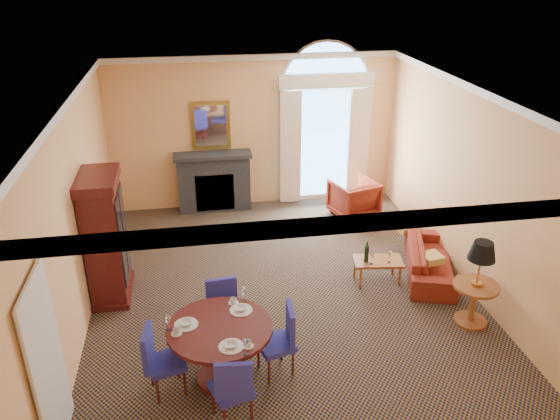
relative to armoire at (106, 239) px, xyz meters
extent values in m
plane|color=black|center=(2.72, -0.55, -0.99)|extent=(7.50, 7.50, 0.00)
cube|color=#F9BB77|center=(2.72, 3.20, 0.61)|extent=(6.00, 0.04, 3.20)
cube|color=#F9BB77|center=(-0.28, -0.55, 0.61)|extent=(0.04, 7.50, 3.20)
cube|color=#F9BB77|center=(5.72, -0.55, 0.61)|extent=(0.04, 7.50, 3.20)
cube|color=silver|center=(2.72, -0.55, 2.21)|extent=(6.00, 7.50, 0.04)
cube|color=silver|center=(2.72, -0.55, 2.15)|extent=(6.00, 7.50, 0.12)
cube|color=silver|center=(-0.24, -2.95, 0.04)|extent=(0.08, 0.90, 2.06)
cube|color=#303339|center=(1.82, 3.00, -0.39)|extent=(1.50, 0.40, 1.20)
cube|color=#303339|center=(1.82, 2.97, 0.25)|extent=(1.60, 0.46, 0.08)
cube|color=gold|center=(1.82, 3.17, 0.81)|extent=(0.80, 0.04, 1.00)
cube|color=white|center=(1.82, 3.15, 0.81)|extent=(0.64, 0.02, 0.84)
cube|color=silver|center=(4.22, 3.18, 0.26)|extent=(1.90, 0.04, 2.50)
cube|color=#8DC0EC|center=(4.22, 3.17, 0.26)|extent=(1.70, 0.02, 2.30)
cylinder|color=silver|center=(4.22, 3.18, 1.51)|extent=(1.90, 0.04, 1.90)
cube|color=beige|center=(3.47, 3.06, 0.26)|extent=(0.45, 0.06, 2.45)
cube|color=beige|center=(4.97, 3.06, 0.26)|extent=(0.45, 0.06, 2.45)
cube|color=beige|center=(4.22, 3.06, 1.66)|extent=(2.00, 0.08, 0.30)
cube|color=#41100E|center=(0.00, 0.00, -0.04)|extent=(0.52, 0.95, 1.90)
cube|color=#41100E|center=(0.00, 0.00, 0.98)|extent=(0.59, 1.04, 0.15)
cube|color=#41100E|center=(0.00, 0.00, -0.94)|extent=(0.59, 1.04, 0.09)
cylinder|color=#41100E|center=(1.59, -2.27, -0.19)|extent=(1.32, 1.32, 0.05)
cylinder|color=#41100E|center=(1.59, -2.27, -0.60)|extent=(0.18, 0.18, 0.77)
cylinder|color=#41100E|center=(1.59, -2.27, -0.95)|extent=(0.66, 0.66, 0.07)
cylinder|color=white|center=(1.89, -1.97, -0.15)|extent=(0.30, 0.30, 0.01)
imported|color=white|center=(1.89, -1.97, -0.13)|extent=(0.15, 0.15, 0.04)
imported|color=white|center=(1.81, -1.79, -0.12)|extent=(0.09, 0.09, 0.07)
cylinder|color=white|center=(1.19, -2.16, -0.15)|extent=(0.30, 0.30, 0.01)
imported|color=white|center=(1.19, -2.16, -0.13)|extent=(0.15, 0.15, 0.04)
imported|color=white|center=(1.07, -2.32, -0.12)|extent=(0.09, 0.09, 0.07)
cylinder|color=white|center=(1.70, -2.67, -0.15)|extent=(0.30, 0.30, 0.01)
imported|color=white|center=(1.70, -2.67, -0.13)|extent=(0.15, 0.15, 0.04)
imported|color=white|center=(1.90, -2.69, -0.12)|extent=(0.09, 0.09, 0.07)
cube|color=navy|center=(1.66, -1.59, -0.56)|extent=(0.54, 0.54, 0.07)
cube|color=navy|center=(1.67, -1.39, -0.28)|extent=(0.43, 0.10, 0.51)
cylinder|color=#41100E|center=(1.77, -1.38, -0.79)|extent=(0.03, 0.03, 0.39)
cylinder|color=#41100E|center=(1.45, -1.48, -0.79)|extent=(0.03, 0.03, 0.39)
cylinder|color=#41100E|center=(1.87, -1.70, -0.79)|extent=(0.03, 0.03, 0.39)
cylinder|color=#41100E|center=(1.54, -1.80, -0.79)|extent=(0.03, 0.03, 0.39)
cube|color=navy|center=(1.67, -2.93, -0.56)|extent=(0.55, 0.55, 0.07)
cube|color=navy|center=(1.69, -3.13, -0.28)|extent=(0.43, 0.11, 0.51)
cylinder|color=#41100E|center=(1.56, -3.15, -0.79)|extent=(0.03, 0.03, 0.39)
cylinder|color=#41100E|center=(1.88, -3.04, -0.79)|extent=(0.03, 0.03, 0.39)
cylinder|color=#41100E|center=(1.45, -2.83, -0.79)|extent=(0.03, 0.03, 0.39)
cylinder|color=#41100E|center=(1.77, -2.72, -0.79)|extent=(0.03, 0.03, 0.39)
cube|color=navy|center=(2.29, -2.23, -0.56)|extent=(0.53, 0.53, 0.07)
cube|color=navy|center=(2.49, -2.22, -0.28)|extent=(0.09, 0.43, 0.51)
cylinder|color=#41100E|center=(2.50, -2.34, -0.79)|extent=(0.03, 0.03, 0.39)
cylinder|color=#41100E|center=(2.41, -2.02, -0.79)|extent=(0.03, 0.03, 0.39)
cylinder|color=#41100E|center=(2.18, -2.44, -0.79)|extent=(0.03, 0.03, 0.39)
cylinder|color=#41100E|center=(2.08, -2.12, -0.79)|extent=(0.03, 0.03, 0.39)
cube|color=navy|center=(0.92, -2.35, -0.56)|extent=(0.52, 0.52, 0.07)
cube|color=navy|center=(0.73, -2.38, -0.28)|extent=(0.12, 0.44, 0.51)
cylinder|color=#41100E|center=(0.72, -2.23, -0.79)|extent=(0.03, 0.03, 0.39)
cylinder|color=#41100E|center=(0.80, -2.56, -0.79)|extent=(0.03, 0.03, 0.39)
cylinder|color=#41100E|center=(1.04, -2.15, -0.79)|extent=(0.03, 0.03, 0.39)
cylinder|color=#41100E|center=(1.12, -2.47, -0.79)|extent=(0.03, 0.03, 0.39)
imported|color=maroon|center=(5.27, -0.26, -0.72)|extent=(1.28, 1.99, 0.54)
imported|color=maroon|center=(4.64, 2.17, -0.60)|extent=(1.06, 1.07, 0.79)
cube|color=#9B552E|center=(4.31, -0.35, -0.61)|extent=(0.85, 0.55, 0.04)
cylinder|color=#9B552E|center=(3.97, -0.51, -0.81)|extent=(0.04, 0.04, 0.35)
cylinder|color=#9B552E|center=(4.65, -0.51, -0.81)|extent=(0.04, 0.04, 0.35)
cylinder|color=#9B552E|center=(3.97, -0.19, -0.81)|extent=(0.04, 0.04, 0.35)
cylinder|color=#9B552E|center=(4.65, -0.19, -0.81)|extent=(0.04, 0.04, 0.35)
cylinder|color=#9B552E|center=(5.32, -1.67, -0.35)|extent=(0.65, 0.65, 0.04)
cylinder|color=#9B552E|center=(5.32, -1.67, -0.68)|extent=(0.09, 0.09, 0.61)
cylinder|color=#9B552E|center=(5.32, -1.67, -0.97)|extent=(0.48, 0.48, 0.04)
camera|label=1|loc=(1.42, -7.76, 3.97)|focal=35.00mm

